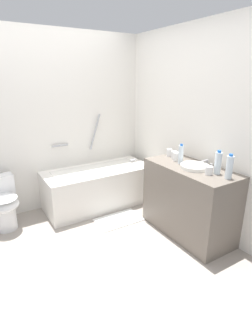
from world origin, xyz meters
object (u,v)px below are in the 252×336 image
(water_bottle_1, at_px, (181,154))
(drinking_glass_1, at_px, (169,153))
(toilet, at_px, (3,203))
(sink_faucet, at_px, (207,163))
(drinking_glass_0, at_px, (176,157))
(water_bottle_0, at_px, (218,163))
(drinking_glass_3, at_px, (209,170))
(bathtub, at_px, (98,186))
(water_bottle_2, at_px, (229,167))
(drinking_glass_2, at_px, (174,155))
(sink_basin, at_px, (195,166))
(bath_mat, at_px, (119,220))

(water_bottle_1, bearing_deg, drinking_glass_1, 73.26)
(toilet, xyz_separation_m, drinking_glass_1, (1.93, -0.80, 0.55))
(sink_faucet, height_order, drinking_glass_0, drinking_glass_0)
(water_bottle_0, relative_size, drinking_glass_3, 2.87)
(bathtub, xyz_separation_m, drinking_glass_0, (0.59, -0.96, 0.59))
(water_bottle_1, xyz_separation_m, water_bottle_2, (0.07, -0.61, 0.01))
(water_bottle_1, relative_size, drinking_glass_0, 2.26)
(drinking_glass_2, bearing_deg, drinking_glass_3, -97.18)
(water_bottle_0, height_order, drinking_glass_2, water_bottle_0)
(sink_basin, xyz_separation_m, drinking_glass_0, (0.01, 0.32, 0.03))
(drinking_glass_0, bearing_deg, sink_basin, -91.77)
(toilet, relative_size, sink_faucet, 4.34)
(bathtub, xyz_separation_m, sink_basin, (0.58, -1.28, 0.56))
(water_bottle_0, relative_size, drinking_glass_0, 2.44)
(sink_basin, distance_m, bath_mat, 1.25)
(toilet, xyz_separation_m, drinking_glass_2, (1.91, -0.90, 0.55))
(water_bottle_1, distance_m, water_bottle_2, 0.62)
(water_bottle_1, bearing_deg, bathtub, 117.77)
(bath_mat, bearing_deg, sink_basin, -52.50)
(water_bottle_1, bearing_deg, drinking_glass_3, -90.41)
(water_bottle_2, bearing_deg, bath_mat, 118.44)
(sink_basin, distance_m, drinking_glass_2, 0.41)
(sink_faucet, bearing_deg, sink_basin, -180.00)
(sink_basin, relative_size, drinking_glass_0, 3.04)
(sink_basin, distance_m, water_bottle_0, 0.28)
(water_bottle_2, height_order, drinking_glass_0, water_bottle_2)
(bathtub, distance_m, water_bottle_2, 1.92)
(bathtub, relative_size, sink_basin, 4.87)
(drinking_glass_0, bearing_deg, drinking_glass_3, -93.20)
(water_bottle_0, bearing_deg, sink_basin, 104.93)
(drinking_glass_2, xyz_separation_m, bath_mat, (-0.62, 0.32, -0.88))
(bathtub, relative_size, water_bottle_2, 6.06)
(sink_faucet, xyz_separation_m, drinking_glass_3, (-0.21, -0.22, 0.01))
(bathtub, height_order, drinking_glass_2, bathtub)
(sink_faucet, distance_m, drinking_glass_2, 0.43)
(water_bottle_1, bearing_deg, water_bottle_2, -83.34)
(sink_basin, height_order, drinking_glass_3, drinking_glass_3)
(water_bottle_0, xyz_separation_m, water_bottle_1, (-0.08, 0.46, -0.01))
(bath_mat, bearing_deg, sink_faucet, -44.23)
(toilet, relative_size, sink_basin, 2.09)
(water_bottle_0, distance_m, bath_mat, 1.50)
(sink_basin, bearing_deg, drinking_glass_3, -95.26)
(toilet, distance_m, drinking_glass_1, 2.16)
(sink_faucet, relative_size, water_bottle_2, 0.60)
(bathtub, height_order, sink_basin, bathtub)
(sink_faucet, height_order, bath_mat, sink_faucet)
(toilet, xyz_separation_m, sink_faucet, (2.04, -1.31, 0.54))
(water_bottle_1, bearing_deg, drinking_glass_0, 75.99)
(sink_faucet, bearing_deg, drinking_glass_1, 102.36)
(water_bottle_2, relative_size, bath_mat, 0.42)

